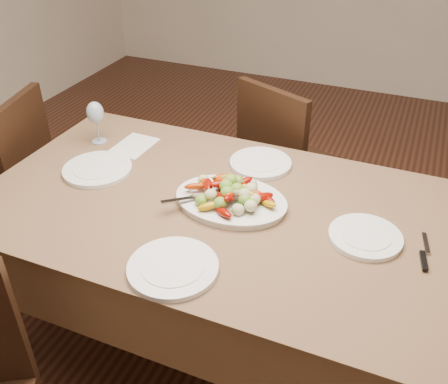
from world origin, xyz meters
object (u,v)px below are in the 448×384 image
object	(u,v)px
plate_right	(365,237)
plate_near	(173,268)
chair_far	(292,164)
plate_far	(261,163)
serving_platter	(231,202)
plate_left	(97,169)
dining_table	(224,281)
wine_glass	(96,121)

from	to	relation	value
plate_right	plate_near	distance (m)	0.65
chair_far	plate_right	world-z (taller)	chair_far
plate_right	plate_far	bearing A→B (deg)	145.99
chair_far	serving_platter	distance (m)	0.90
plate_left	serving_platter	bearing A→B (deg)	-0.98
plate_right	plate_near	xyz separation A→B (m)	(-0.52, -0.38, 0.00)
plate_right	plate_near	bearing A→B (deg)	-143.86
chair_far	plate_left	world-z (taller)	chair_far
serving_platter	plate_near	world-z (taller)	serving_platter
dining_table	plate_far	bearing A→B (deg)	85.35
chair_far	wine_glass	bearing A→B (deg)	63.44
chair_far	wine_glass	size ratio (longest dim) A/B	4.64
chair_far	plate_right	bearing A→B (deg)	142.76
chair_far	plate_far	world-z (taller)	chair_far
plate_far	plate_right	bearing A→B (deg)	-34.01
wine_glass	plate_far	bearing A→B (deg)	6.49
chair_far	plate_near	xyz separation A→B (m)	(-0.04, -1.25, 0.29)
serving_platter	dining_table	bearing A→B (deg)	-138.23
plate_near	plate_right	bearing A→B (deg)	36.14
chair_far	plate_far	xyz separation A→B (m)	(-0.00, -0.54, 0.29)
wine_glass	dining_table	bearing A→B (deg)	-19.11
plate_left	plate_near	world-z (taller)	same
plate_far	plate_near	xyz separation A→B (m)	(-0.04, -0.71, 0.00)
plate_left	plate_far	size ratio (longest dim) A/B	1.09
serving_platter	plate_far	distance (m)	0.31
plate_right	wine_glass	distance (m)	1.25
serving_platter	plate_right	distance (m)	0.49
plate_left	wine_glass	xyz separation A→B (m)	(-0.14, 0.22, 0.09)
plate_left	plate_far	distance (m)	0.67
serving_platter	plate_right	size ratio (longest dim) A/B	1.67
plate_far	plate_near	world-z (taller)	same
wine_glass	plate_near	bearing A→B (deg)	-41.83
dining_table	plate_near	bearing A→B (deg)	-92.02
dining_table	plate_far	size ratio (longest dim) A/B	7.16
plate_far	plate_near	distance (m)	0.71
dining_table	serving_platter	world-z (taller)	serving_platter
chair_far	wine_glass	distance (m)	1.04
plate_near	wine_glass	world-z (taller)	wine_glass
dining_table	plate_right	distance (m)	0.64
plate_right	plate_far	distance (m)	0.58
plate_far	chair_far	bearing A→B (deg)	89.51
serving_platter	plate_right	xyz separation A→B (m)	(0.49, -0.01, -0.00)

